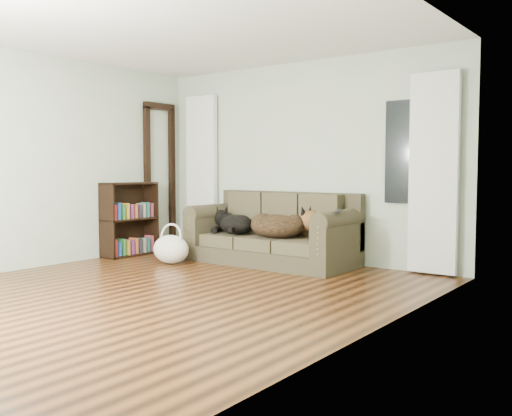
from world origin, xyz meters
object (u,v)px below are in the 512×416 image
Objects in this scene: dog_black_lab at (234,224)px; tote_bag at (171,251)px; dog_shepherd at (281,226)px; bookshelf at (130,219)px; sofa at (270,228)px.

dog_black_lab reaches higher than tote_bag.
dog_black_lab is at bearing -10.43° from dog_shepherd.
dog_black_lab is 0.75m from dog_shepherd.
dog_shepherd is 0.72× the size of bookshelf.
dog_black_lab is 0.61× the size of bookshelf.
dog_shepherd is 1.45× the size of tote_bag.
dog_shepherd is 2.23m from bookshelf.
bookshelf reaches higher than tote_bag.
bookshelf reaches higher than sofa.
dog_shepherd is at bearing -14.91° from sofa.
tote_bag is at bearing -142.53° from sofa.
bookshelf is at bearing 4.54° from dog_shepherd.
bookshelf is (-0.96, 0.16, 0.34)m from tote_bag.
dog_black_lab is at bearing 18.05° from bookshelf.
sofa is 2.06m from bookshelf.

